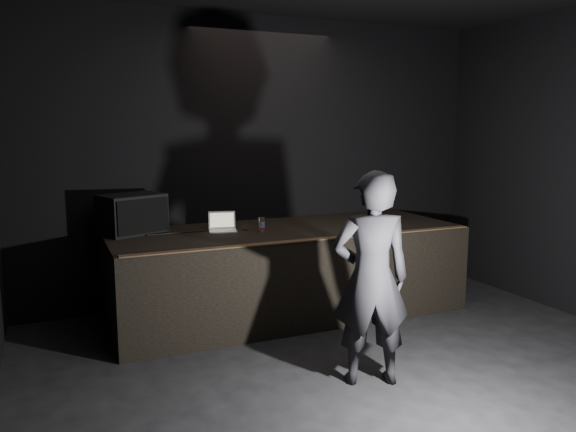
# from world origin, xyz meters

# --- Properties ---
(ground) EXTENTS (7.00, 7.00, 0.00)m
(ground) POSITION_xyz_m (0.00, 0.00, 0.00)
(ground) COLOR black
(ground) RESTS_ON ground
(room_walls) EXTENTS (6.10, 7.10, 3.52)m
(room_walls) POSITION_xyz_m (0.00, 0.00, 2.02)
(room_walls) COLOR black
(room_walls) RESTS_ON ground
(stage_riser) EXTENTS (4.00, 1.50, 1.00)m
(stage_riser) POSITION_xyz_m (0.00, 2.73, 0.50)
(stage_riser) COLOR black
(stage_riser) RESTS_ON ground
(riser_lip) EXTENTS (3.92, 0.10, 0.01)m
(riser_lip) POSITION_xyz_m (0.00, 2.02, 1.01)
(riser_lip) COLOR brown
(riser_lip) RESTS_ON stage_riser
(stage_monitor) EXTENTS (0.77, 0.67, 0.43)m
(stage_monitor) POSITION_xyz_m (-1.67, 3.14, 1.22)
(stage_monitor) COLOR black
(stage_monitor) RESTS_ON stage_riser
(cable) EXTENTS (0.80, 0.04, 0.02)m
(cable) POSITION_xyz_m (-1.16, 2.93, 1.01)
(cable) COLOR black
(cable) RESTS_ON stage_riser
(laptop) EXTENTS (0.36, 0.33, 0.21)m
(laptop) POSITION_xyz_m (-0.72, 2.90, 1.05)
(laptop) COLOR silver
(laptop) RESTS_ON stage_riser
(beer_can) EXTENTS (0.07, 0.07, 0.16)m
(beer_can) POSITION_xyz_m (-0.34, 2.65, 1.08)
(beer_can) COLOR silver
(beer_can) RESTS_ON stage_riser
(plastic_cup) EXTENTS (0.08, 0.08, 0.10)m
(plastic_cup) POSITION_xyz_m (-0.48, 2.83, 1.05)
(plastic_cup) COLOR white
(plastic_cup) RESTS_ON stage_riser
(wii_remote) EXTENTS (0.12, 0.12, 0.03)m
(wii_remote) POSITION_xyz_m (0.91, 2.08, 1.01)
(wii_remote) COLOR silver
(wii_remote) RESTS_ON stage_riser
(person) EXTENTS (0.76, 0.62, 1.81)m
(person) POSITION_xyz_m (-0.07, 0.79, 0.91)
(person) COLOR black
(person) RESTS_ON ground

